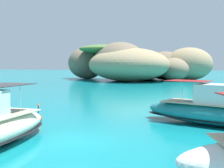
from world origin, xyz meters
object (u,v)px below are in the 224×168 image
object	(u,v)px
islet_large	(113,62)
motorboat_teal	(211,111)
channel_buoy	(39,118)
islet_small	(170,66)

from	to	relation	value
islet_large	motorboat_teal	bearing A→B (deg)	-69.61
motorboat_teal	channel_buoy	xyz separation A→B (m)	(-12.44, -2.19, -0.66)
islet_large	islet_small	world-z (taller)	islet_large
islet_large	channel_buoy	world-z (taller)	islet_large
islet_large	motorboat_teal	size ratio (longest dim) A/B	3.36
islet_small	motorboat_teal	size ratio (longest dim) A/B	2.48
motorboat_teal	channel_buoy	size ratio (longest dim) A/B	6.99
channel_buoy	motorboat_teal	bearing A→B (deg)	9.96
islet_small	channel_buoy	xyz separation A→B (m)	(-6.95, -62.46, -3.47)
islet_large	channel_buoy	distance (m)	57.14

